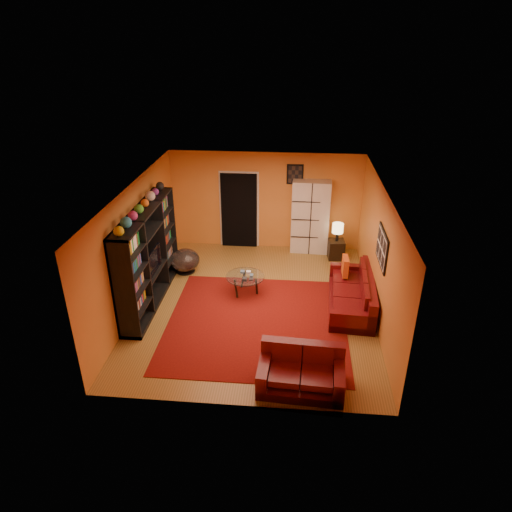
# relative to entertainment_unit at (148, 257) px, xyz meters

# --- Properties ---
(floor) EXTENTS (6.00, 6.00, 0.00)m
(floor) POSITION_rel_entertainment_unit_xyz_m (2.27, 0.00, -1.05)
(floor) COLOR brown
(floor) RESTS_ON ground
(ceiling) EXTENTS (6.00, 6.00, 0.00)m
(ceiling) POSITION_rel_entertainment_unit_xyz_m (2.27, 0.00, 1.55)
(ceiling) COLOR white
(ceiling) RESTS_ON wall_back
(wall_back) EXTENTS (6.00, 0.00, 6.00)m
(wall_back) POSITION_rel_entertainment_unit_xyz_m (2.27, 3.00, 0.25)
(wall_back) COLOR orange
(wall_back) RESTS_ON floor
(wall_front) EXTENTS (6.00, 0.00, 6.00)m
(wall_front) POSITION_rel_entertainment_unit_xyz_m (2.27, -3.00, 0.25)
(wall_front) COLOR orange
(wall_front) RESTS_ON floor
(wall_left) EXTENTS (0.00, 6.00, 6.00)m
(wall_left) POSITION_rel_entertainment_unit_xyz_m (-0.23, 0.00, 0.25)
(wall_left) COLOR orange
(wall_left) RESTS_ON floor
(wall_right) EXTENTS (0.00, 6.00, 6.00)m
(wall_right) POSITION_rel_entertainment_unit_xyz_m (4.78, 0.00, 0.25)
(wall_right) COLOR orange
(wall_right) RESTS_ON floor
(rug) EXTENTS (3.60, 3.60, 0.01)m
(rug) POSITION_rel_entertainment_unit_xyz_m (2.38, -0.70, -1.04)
(rug) COLOR #590C0A
(rug) RESTS_ON floor
(doorway) EXTENTS (0.95, 0.10, 2.04)m
(doorway) POSITION_rel_entertainment_unit_xyz_m (1.57, 2.96, -0.03)
(doorway) COLOR black
(doorway) RESTS_ON floor
(wall_art_right) EXTENTS (0.03, 1.00, 0.70)m
(wall_art_right) POSITION_rel_entertainment_unit_xyz_m (4.75, -0.30, 0.55)
(wall_art_right) COLOR black
(wall_art_right) RESTS_ON wall_right
(wall_art_back) EXTENTS (0.42, 0.03, 0.52)m
(wall_art_back) POSITION_rel_entertainment_unit_xyz_m (3.02, 2.98, 1.00)
(wall_art_back) COLOR black
(wall_art_back) RESTS_ON wall_back
(entertainment_unit) EXTENTS (0.45, 3.00, 2.10)m
(entertainment_unit) POSITION_rel_entertainment_unit_xyz_m (0.00, 0.00, 0.00)
(entertainment_unit) COLOR black
(entertainment_unit) RESTS_ON floor
(tv) EXTENTS (0.88, 0.12, 0.51)m
(tv) POSITION_rel_entertainment_unit_xyz_m (0.05, -0.08, -0.08)
(tv) COLOR black
(tv) RESTS_ON entertainment_unit
(sofa) EXTENTS (1.03, 2.25, 0.85)m
(sofa) POSITION_rel_entertainment_unit_xyz_m (4.41, 0.14, -0.77)
(sofa) COLOR #4D0A0E
(sofa) RESTS_ON rug
(loveseat) EXTENTS (1.45, 0.92, 0.85)m
(loveseat) POSITION_rel_entertainment_unit_xyz_m (3.27, -2.42, -0.76)
(loveseat) COLOR #4D0A0E
(loveseat) RESTS_ON rug
(throw_pillow) EXTENTS (0.12, 0.42, 0.42)m
(throw_pillow) POSITION_rel_entertainment_unit_xyz_m (4.22, 0.75, -0.42)
(throw_pillow) COLOR #D75217
(throw_pillow) RESTS_ON sofa
(coffee_table) EXTENTS (0.86, 0.86, 0.43)m
(coffee_table) POSITION_rel_entertainment_unit_xyz_m (2.01, 0.44, -0.66)
(coffee_table) COLOR silver
(coffee_table) RESTS_ON floor
(storage_cabinet) EXTENTS (0.99, 0.47, 1.94)m
(storage_cabinet) POSITION_rel_entertainment_unit_xyz_m (3.47, 2.80, -0.08)
(storage_cabinet) COLOR silver
(storage_cabinet) RESTS_ON floor
(bowl_chair) EXTENTS (0.72, 0.72, 0.58)m
(bowl_chair) POSITION_rel_entertainment_unit_xyz_m (0.43, 1.33, -0.74)
(bowl_chair) COLOR black
(bowl_chair) RESTS_ON floor
(side_table) EXTENTS (0.44, 0.44, 0.50)m
(side_table) POSITION_rel_entertainment_unit_xyz_m (4.16, 2.41, -0.80)
(side_table) COLOR black
(side_table) RESTS_ON floor
(table_lamp) EXTENTS (0.28, 0.28, 0.47)m
(table_lamp) POSITION_rel_entertainment_unit_xyz_m (4.16, 2.41, -0.22)
(table_lamp) COLOR black
(table_lamp) RESTS_ON side_table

